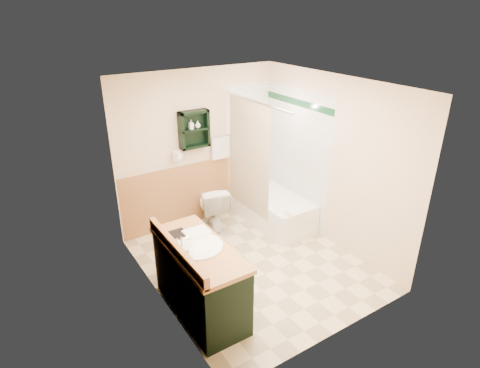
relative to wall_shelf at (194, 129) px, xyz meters
name	(u,v)px	position (x,y,z in m)	size (l,w,h in m)	color
floor	(253,264)	(0.10, -1.41, -1.55)	(3.00, 3.00, 0.00)	beige
back_wall	(198,149)	(0.10, 0.11, -0.35)	(2.60, 0.04, 2.40)	#FFECC7
left_wall	(152,210)	(-1.22, -1.41, -0.35)	(0.04, 3.00, 2.40)	#FFECC7
right_wall	(333,162)	(1.42, -1.41, -0.35)	(0.04, 3.00, 2.40)	#FFECC7
ceiling	(256,82)	(0.10, -1.41, 0.87)	(2.60, 3.00, 0.04)	white
wainscot_left	(161,264)	(-1.19, -1.41, -1.05)	(2.98, 2.98, 1.00)	tan
wainscot_back	(201,191)	(0.10, 0.08, -1.05)	(2.58, 2.58, 1.00)	tan
mirror_frame	(177,204)	(-1.17, -1.96, -0.05)	(1.30, 1.30, 1.00)	brown
mirror_glass	(177,204)	(-1.17, -1.96, -0.05)	(1.20, 1.20, 0.90)	white
tile_right	(295,157)	(1.38, -0.66, -0.50)	(1.50, 1.50, 2.10)	white
tile_back	(255,147)	(1.13, 0.07, -0.50)	(0.95, 0.95, 2.10)	white
tile_accent	(298,102)	(1.37, -0.66, 0.35)	(1.50, 1.50, 0.10)	#124021
wall_shelf	(194,129)	(0.00, 0.00, 0.00)	(0.45, 0.15, 0.55)	black
hair_dryer	(176,155)	(-0.30, 0.02, -0.35)	(0.10, 0.24, 0.18)	white
towel_bar	(220,137)	(0.45, 0.04, -0.20)	(0.40, 0.06, 0.40)	silver
curtain_rod	(256,102)	(0.63, -0.66, 0.45)	(0.03, 0.03, 1.60)	silver
shower_curtain	(248,157)	(0.63, -0.48, -0.40)	(1.05, 1.05, 1.70)	beige
vanity	(200,279)	(-0.89, -1.81, -1.13)	(0.59, 1.34, 0.85)	black
bathtub	(271,207)	(1.03, -0.55, -1.32)	(0.70, 1.50, 0.46)	white
toilet	(212,207)	(0.12, -0.24, -1.19)	(0.41, 0.73, 0.71)	white
counter_towel	(197,233)	(-0.79, -1.57, -0.68)	(0.27, 0.21, 0.04)	silver
vanity_book	(171,229)	(-1.06, -1.49, -0.58)	(0.18, 0.02, 0.24)	black
tub_towel	(296,213)	(0.91, -1.29, -1.05)	(0.26, 0.21, 0.07)	silver
soap_bottle_a	(191,127)	(-0.05, -0.01, 0.05)	(0.06, 0.13, 0.06)	white
soap_bottle_b	(198,125)	(0.06, -0.01, 0.05)	(0.08, 0.10, 0.08)	white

